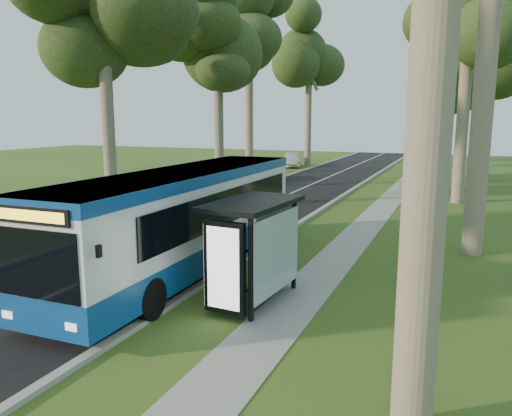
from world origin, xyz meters
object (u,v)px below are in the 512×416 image
(bus_stop_sign, at_px, (252,219))
(car_silver, at_px, (293,160))
(bus_shelter, at_px, (251,234))
(bus, at_px, (185,220))
(litter_bin, at_px, (287,234))
(car_white, at_px, (263,171))

(bus_stop_sign, bearing_deg, car_silver, 106.66)
(bus_shelter, height_order, car_silver, bus_shelter)
(bus, relative_size, litter_bin, 15.05)
(car_silver, bearing_deg, bus, -94.12)
(car_white, bearing_deg, bus_shelter, -72.37)
(bus, height_order, car_white, bus)
(bus_stop_sign, bearing_deg, car_white, 111.50)
(bus_shelter, bearing_deg, bus_stop_sign, 117.32)
(bus, xyz_separation_m, litter_bin, (1.91, 4.60, -1.30))
(car_white, height_order, car_silver, car_white)
(bus_stop_sign, distance_m, car_silver, 34.46)
(car_white, bearing_deg, bus, -77.68)
(bus_stop_sign, bearing_deg, litter_bin, 81.73)
(bus_shelter, height_order, car_white, bus_shelter)
(litter_bin, height_order, car_silver, car_silver)
(bus, bearing_deg, litter_bin, 66.89)
(car_silver, bearing_deg, car_white, -100.24)
(bus_shelter, distance_m, car_white, 27.14)
(bus_shelter, xyz_separation_m, car_silver, (-11.20, 37.11, -1.26))
(bus, relative_size, bus_stop_sign, 5.26)
(bus_stop_sign, distance_m, car_white, 22.79)
(bus_shelter, xyz_separation_m, litter_bin, (-1.27, 6.63, -1.55))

